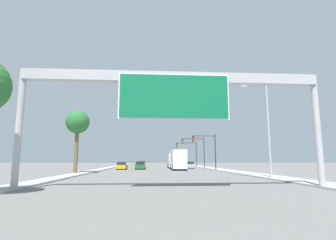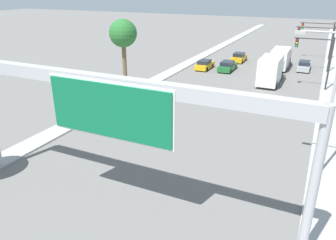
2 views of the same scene
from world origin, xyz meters
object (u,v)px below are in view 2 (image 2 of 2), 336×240
(traffic_light_mid_block, at_px, (320,41))
(palm_tree_background, at_px, (123,35))
(car_mid_right, at_px, (304,66))
(traffic_light_near_intersection, at_px, (319,55))
(truck_box_primary, at_px, (271,70))
(car_near_center, at_px, (227,66))
(car_far_center, at_px, (205,65))
(traffic_light_far_intersection, at_px, (322,34))
(sign_gantry, at_px, (111,103))
(street_lamp_right, at_px, (327,97))
(car_mid_center, at_px, (239,58))
(truck_box_secondary, at_px, (281,58))

(traffic_light_mid_block, bearing_deg, palm_tree_background, -133.88)
(car_mid_right, xyz_separation_m, traffic_light_mid_block, (1.63, -0.25, 3.88))
(car_mid_right, xyz_separation_m, traffic_light_near_intersection, (1.88, -10.25, 3.66))
(truck_box_primary, xyz_separation_m, traffic_light_mid_block, (5.13, 9.39, 2.76))
(car_near_center, bearing_deg, car_far_center, -172.07)
(traffic_light_near_intersection, xyz_separation_m, traffic_light_far_intersection, (-0.38, 20.00, 0.04))
(truck_box_primary, height_order, traffic_light_mid_block, traffic_light_mid_block)
(sign_gantry, xyz_separation_m, truck_box_primary, (3.50, 30.71, -4.58))
(traffic_light_near_intersection, bearing_deg, car_near_center, 157.88)
(sign_gantry, bearing_deg, car_mid_right, 80.16)
(car_far_center, bearing_deg, sign_gantry, -78.58)
(truck_box_primary, bearing_deg, traffic_light_mid_block, 61.36)
(car_near_center, xyz_separation_m, street_lamp_right, (13.53, -26.72, 4.94))
(palm_tree_background, bearing_deg, traffic_light_near_intersection, 28.25)
(traffic_light_mid_block, bearing_deg, traffic_light_near_intersection, -88.58)
(car_near_center, distance_m, traffic_light_far_intersection, 19.53)
(car_near_center, height_order, traffic_light_far_intersection, traffic_light_far_intersection)
(car_far_center, distance_m, traffic_light_near_intersection, 16.92)
(car_far_center, xyz_separation_m, car_mid_right, (14.00, 5.71, 0.02))
(car_far_center, relative_size, car_mid_center, 1.03)
(car_far_center, relative_size, street_lamp_right, 0.45)
(truck_box_secondary, height_order, traffic_light_far_intersection, traffic_light_far_intersection)
(car_mid_right, height_order, street_lamp_right, street_lamp_right)
(car_far_center, bearing_deg, traffic_light_mid_block, 19.25)
(truck_box_secondary, bearing_deg, traffic_light_far_intersection, 63.05)
(traffic_light_near_intersection, height_order, traffic_light_mid_block, traffic_light_mid_block)
(traffic_light_far_intersection, bearing_deg, traffic_light_mid_block, -89.22)
(traffic_light_near_intersection, bearing_deg, sign_gantry, -106.43)
(car_near_center, distance_m, car_far_center, 3.53)
(car_mid_center, height_order, traffic_light_mid_block, traffic_light_mid_block)
(car_near_center, height_order, truck_box_primary, truck_box_primary)
(car_far_center, relative_size, palm_tree_background, 0.51)
(car_far_center, bearing_deg, truck_box_primary, -20.52)
(traffic_light_mid_block, relative_size, street_lamp_right, 0.70)
(car_mid_center, relative_size, street_lamp_right, 0.44)
(street_lamp_right, bearing_deg, palm_tree_background, 153.57)
(traffic_light_mid_block, bearing_deg, sign_gantry, -102.14)
(car_mid_right, xyz_separation_m, palm_tree_background, (-18.54, -21.22, 6.13))
(sign_gantry, xyz_separation_m, traffic_light_near_intersection, (8.88, 30.10, -2.04))
(truck_box_primary, height_order, traffic_light_near_intersection, traffic_light_near_intersection)
(sign_gantry, relative_size, car_mid_right, 4.49)
(truck_box_secondary, distance_m, traffic_light_mid_block, 5.93)
(street_lamp_right, bearing_deg, car_mid_right, 95.42)
(traffic_light_far_intersection, xyz_separation_m, street_lamp_right, (1.54, -41.69, 1.25))
(sign_gantry, distance_m, car_mid_center, 42.71)
(car_mid_right, bearing_deg, car_far_center, -157.81)
(truck_box_secondary, distance_m, traffic_light_near_intersection, 11.84)
(truck_box_secondary, xyz_separation_m, palm_tree_background, (-15.04, -21.15, 5.22))
(car_near_center, bearing_deg, truck_box_primary, -32.26)
(car_mid_right, relative_size, traffic_light_near_intersection, 0.70)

